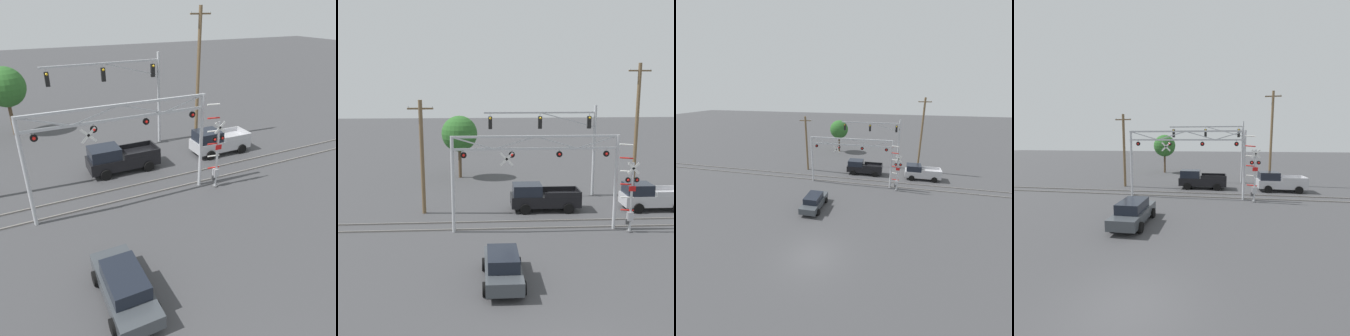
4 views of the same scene
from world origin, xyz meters
TOP-DOWN VIEW (x-y plane):
  - rail_track_near at (0.00, 14.27)m, footprint 80.00×0.08m
  - rail_track_far at (0.00, 15.71)m, footprint 80.00×0.08m
  - crossing_gantry at (-0.01, 13.99)m, footprint 10.61×0.27m
  - crossing_signal_mast at (5.96, 13.30)m, footprint 1.37×0.35m
  - traffic_signal_span at (3.72, 22.32)m, footprint 9.24×0.39m
  - pickup_truck_lead at (1.02, 18.30)m, footprint 5.12×2.20m
  - pickup_truck_following at (9.23, 18.03)m, footprint 4.75×2.20m
  - sedan_waiting at (-2.44, 6.93)m, footprint 1.98×4.39m
  - utility_pole_right at (9.10, 21.27)m, footprint 1.80×0.28m
  - background_tree_beyond_span at (-5.49, 29.71)m, footprint 3.52×3.52m

SIDE VIEW (x-z plane):
  - rail_track_near at x=0.00m, z-range 0.00..0.10m
  - rail_track_far at x=0.00m, z-range 0.00..0.10m
  - sedan_waiting at x=-2.44m, z-range 0.01..1.59m
  - pickup_truck_following at x=9.23m, z-range -0.02..2.00m
  - pickup_truck_lead at x=1.02m, z-range -0.02..2.00m
  - crossing_signal_mast at x=5.96m, z-range -0.63..5.11m
  - crossing_gantry at x=-0.01m, z-range 1.24..7.42m
  - background_tree_beyond_span at x=-5.49m, z-range 1.31..7.49m
  - traffic_signal_span at x=3.72m, z-range 1.40..8.99m
  - utility_pole_right at x=9.10m, z-range 0.15..11.04m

